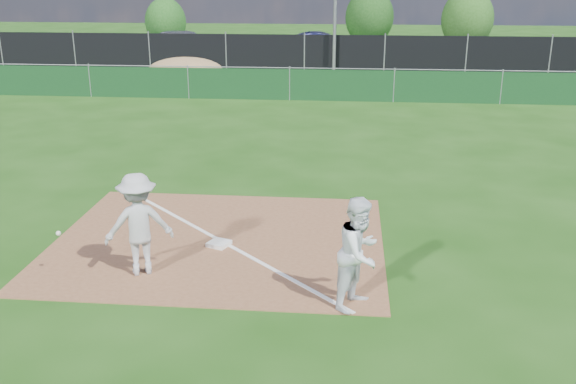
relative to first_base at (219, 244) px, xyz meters
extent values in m
plane|color=#18440E|center=(-0.05, 9.24, -0.06)|extent=(90.00, 90.00, 0.00)
cube|color=brown|center=(-0.05, 0.24, -0.05)|extent=(6.00, 5.00, 0.02)
cube|color=white|center=(-0.05, 0.24, -0.03)|extent=(5.01, 5.01, 0.01)
cube|color=#0D3316|center=(-0.05, 14.24, 0.54)|extent=(44.00, 0.05, 1.20)
ellipsoid|color=olive|center=(-5.05, 17.74, 0.53)|extent=(3.38, 2.60, 1.17)
cube|color=black|center=(-0.05, 22.24, 0.84)|extent=(46.00, 0.04, 1.80)
cube|color=black|center=(-0.05, 27.24, -0.05)|extent=(46.00, 9.00, 0.01)
cube|color=white|center=(0.00, 0.00, 0.00)|extent=(0.45, 0.45, 0.07)
imported|color=silver|center=(-1.04, -1.19, 0.81)|extent=(1.25, 1.01, 1.70)
sphere|color=white|center=(-2.26, -1.47, 0.72)|extent=(0.08, 0.08, 0.08)
imported|color=white|center=(2.48, -1.94, 0.79)|extent=(0.97, 1.04, 1.70)
imported|color=#A0A1A7|center=(-7.36, 26.77, 0.78)|extent=(5.23, 3.18, 1.66)
imported|color=black|center=(0.63, 27.04, 0.71)|extent=(4.66, 1.87, 1.51)
imported|color=black|center=(4.46, 26.11, 0.64)|extent=(5.06, 3.06, 1.37)
cylinder|color=#382316|center=(-10.05, 32.50, 0.39)|extent=(0.24, 0.24, 0.90)
ellipsoid|color=#1A4C15|center=(-10.05, 32.50, 1.59)|extent=(2.70, 2.70, 3.10)
cylinder|color=#382316|center=(3.45, 33.72, 0.47)|extent=(0.24, 0.24, 1.06)
ellipsoid|color=#174012|center=(3.45, 33.72, 1.89)|extent=(3.18, 3.18, 3.66)
cylinder|color=#382316|center=(9.51, 31.98, 0.48)|extent=(0.24, 0.24, 1.08)
ellipsoid|color=#224F16|center=(9.51, 31.98, 1.92)|extent=(3.23, 3.23, 3.72)
camera|label=1|loc=(2.26, -10.48, 4.62)|focal=40.00mm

